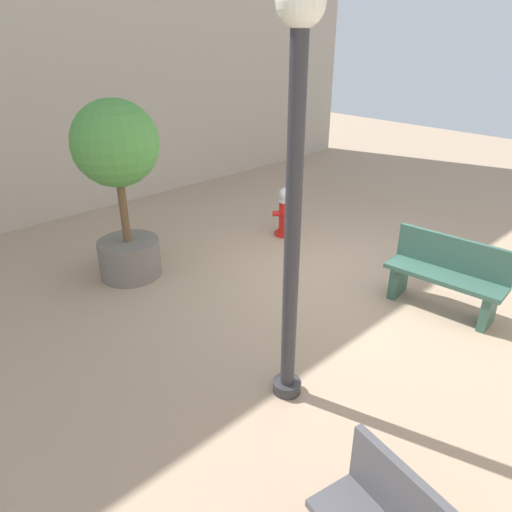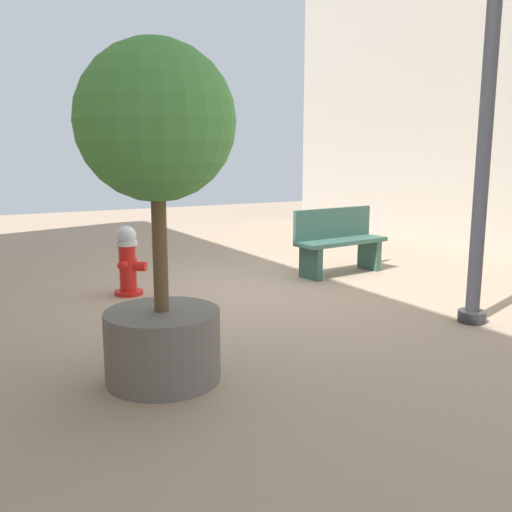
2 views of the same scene
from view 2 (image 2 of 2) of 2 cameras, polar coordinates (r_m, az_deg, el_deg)
The scene contains 5 objects.
ground_plane at distance 6.96m, azimuth 0.26°, elevation -3.72°, with size 23.40×23.40×0.00m, color tan.
fire_hydrant at distance 6.91m, azimuth -13.20°, elevation -0.46°, with size 0.40×0.39×0.86m.
bench_near at distance 8.06m, azimuth 8.60°, elevation 1.60°, with size 1.49×0.58×0.95m.
planter_tree at distance 4.04m, azimuth -10.23°, elevation 8.47°, with size 1.14×1.14×2.51m.
street_lamp at distance 5.92m, azimuth 23.01°, elevation 15.22°, with size 0.36×0.36×3.64m.
Camera 2 is at (3.37, 5.86, 1.69)m, focal length 38.39 mm.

